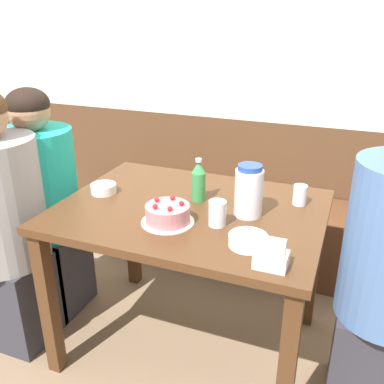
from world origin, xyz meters
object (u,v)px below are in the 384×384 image
object	(u,v)px
glass_tumbler_short	(217,213)
person_teal_shirt	(2,224)
water_pitcher	(249,191)
bowl_rice_small	(103,189)
bench_seat	(238,229)
glass_water_tall	(300,195)
soju_bottle	(199,181)
bowl_soup_white	(248,240)
birthday_cake	(168,214)
napkin_holder	(271,257)
person_pale_blue_shirt	(43,207)

from	to	relation	value
glass_tumbler_short	person_teal_shirt	world-z (taller)	person_teal_shirt
water_pitcher	glass_tumbler_short	size ratio (longest dim) A/B	2.14
water_pitcher	bowl_rice_small	size ratio (longest dim) A/B	1.87
bench_seat	glass_water_tall	distance (m)	0.94
soju_bottle	bowl_soup_white	xyz separation A→B (m)	(0.31, -0.31, -0.07)
glass_water_tall	glass_tumbler_short	distance (m)	0.42
soju_bottle	bowl_soup_white	world-z (taller)	soju_bottle
birthday_cake	soju_bottle	distance (m)	0.26
birthday_cake	napkin_holder	bearing A→B (deg)	-20.24
water_pitcher	napkin_holder	world-z (taller)	water_pitcher
bowl_soup_white	glass_water_tall	size ratio (longest dim) A/B	1.61
glass_water_tall	person_teal_shirt	distance (m)	1.34
soju_bottle	bowl_soup_white	size ratio (longest dim) A/B	1.38
soju_bottle	glass_tumbler_short	distance (m)	0.25
water_pitcher	bowl_soup_white	size ratio (longest dim) A/B	1.54
napkin_holder	glass_water_tall	bearing A→B (deg)	88.66
glass_water_tall	person_pale_blue_shirt	bearing A→B (deg)	-171.58
birthday_cake	glass_tumbler_short	distance (m)	0.20
bench_seat	glass_water_tall	world-z (taller)	glass_water_tall
bowl_rice_small	person_pale_blue_shirt	size ratio (longest dim) A/B	0.10
person_teal_shirt	birthday_cake	bearing A→B (deg)	6.24
bench_seat	birthday_cake	size ratio (longest dim) A/B	8.89
soju_bottle	glass_water_tall	size ratio (longest dim) A/B	2.22
napkin_holder	bowl_rice_small	bearing A→B (deg)	158.93
glass_tumbler_short	person_teal_shirt	bearing A→B (deg)	-171.89
bowl_soup_white	glass_water_tall	bearing A→B (deg)	74.67
bowl_soup_white	person_teal_shirt	bearing A→B (deg)	-178.58
soju_bottle	glass_tumbler_short	world-z (taller)	soju_bottle
birthday_cake	bowl_soup_white	size ratio (longest dim) A/B	1.50
water_pitcher	glass_tumbler_short	xyz separation A→B (m)	(-0.09, -0.13, -0.06)
bench_seat	person_teal_shirt	distance (m)	1.42
bowl_rice_small	glass_water_tall	world-z (taller)	glass_water_tall
bowl_soup_white	glass_tumbler_short	world-z (taller)	glass_tumbler_short
water_pitcher	person_pale_blue_shirt	xyz separation A→B (m)	(-1.07, -0.00, -0.25)
bench_seat	soju_bottle	xyz separation A→B (m)	(0.01, -0.75, 0.61)
soju_bottle	glass_tumbler_short	size ratio (longest dim) A/B	1.91
water_pitcher	soju_bottle	size ratio (longest dim) A/B	1.12
napkin_holder	person_teal_shirt	xyz separation A→B (m)	(-1.24, 0.08, -0.15)
bowl_soup_white	glass_tumbler_short	distance (m)	0.19
napkin_holder	birthday_cake	bearing A→B (deg)	159.76
bowl_soup_white	bowl_rice_small	size ratio (longest dim) A/B	1.21
napkin_holder	bowl_soup_white	distance (m)	0.15
bowl_rice_small	person_teal_shirt	size ratio (longest dim) A/B	0.09
glass_water_tall	person_pale_blue_shirt	distance (m)	1.28
person_pale_blue_shirt	napkin_holder	bearing A→B (deg)	-15.82
water_pitcher	bowl_rice_small	world-z (taller)	water_pitcher
napkin_holder	glass_water_tall	distance (m)	0.54
soju_bottle	bowl_soup_white	distance (m)	0.44
bowl_rice_small	person_teal_shirt	xyz separation A→B (m)	(-0.39, -0.25, -0.14)
napkin_holder	person_pale_blue_shirt	world-z (taller)	person_pale_blue_shirt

